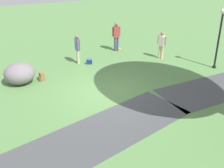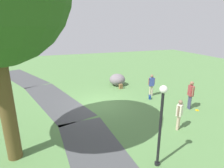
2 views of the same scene
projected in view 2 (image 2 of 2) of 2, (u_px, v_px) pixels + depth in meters
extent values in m
plane|color=#588549|center=(99.00, 104.00, 12.78)|extent=(48.00, 48.00, 0.00)
cube|color=#46484A|center=(54.00, 99.00, 13.52)|extent=(8.34, 4.56, 0.01)
cube|color=#46484A|center=(22.00, 77.00, 19.34)|extent=(8.26, 5.49, 0.01)
cylinder|color=brown|center=(7.00, 105.00, 6.93)|extent=(0.54, 0.54, 4.50)
cylinder|color=black|center=(157.00, 163.00, 7.15)|extent=(0.20, 0.20, 0.10)
cylinder|color=black|center=(160.00, 131.00, 6.74)|extent=(0.10, 0.10, 2.89)
sphere|color=white|center=(163.00, 89.00, 6.27)|extent=(0.28, 0.28, 0.28)
ellipsoid|color=slate|center=(117.00, 80.00, 16.62)|extent=(1.70, 1.65, 1.02)
cylinder|color=beige|center=(152.00, 91.00, 14.12)|extent=(0.13, 0.13, 0.80)
cylinder|color=beige|center=(150.00, 91.00, 14.09)|extent=(0.13, 0.13, 0.80)
cube|color=#3B4D9F|center=(152.00, 82.00, 13.90)|extent=(0.29, 0.39, 0.60)
cylinder|color=#906551|center=(154.00, 81.00, 13.93)|extent=(0.08, 0.08, 0.53)
cylinder|color=#906551|center=(149.00, 82.00, 13.85)|extent=(0.08, 0.08, 0.53)
sphere|color=#906551|center=(152.00, 76.00, 13.77)|extent=(0.22, 0.22, 0.22)
cylinder|color=#404161|center=(189.00, 102.00, 11.96)|extent=(0.13, 0.13, 0.88)
cylinder|color=#404161|center=(190.00, 103.00, 11.81)|extent=(0.13, 0.13, 0.88)
cube|color=#A63C3E|center=(191.00, 91.00, 11.66)|extent=(0.41, 0.32, 0.66)
cylinder|color=#90614B|center=(189.00, 89.00, 11.85)|extent=(0.08, 0.08, 0.59)
cylinder|color=#90614B|center=(193.00, 91.00, 11.44)|extent=(0.08, 0.08, 0.59)
sphere|color=#90614B|center=(192.00, 83.00, 11.51)|extent=(0.24, 0.24, 0.24)
cylinder|color=beige|center=(179.00, 122.00, 9.58)|extent=(0.13, 0.13, 0.78)
cylinder|color=beige|center=(178.00, 123.00, 9.46)|extent=(0.13, 0.13, 0.78)
cube|color=beige|center=(180.00, 110.00, 9.32)|extent=(0.40, 0.43, 0.58)
cylinder|color=#856A52|center=(181.00, 108.00, 9.48)|extent=(0.08, 0.08, 0.52)
cylinder|color=#856A52|center=(178.00, 111.00, 9.14)|extent=(0.08, 0.08, 0.52)
sphere|color=#856A52|center=(181.00, 102.00, 9.20)|extent=(0.21, 0.21, 0.21)
cube|color=navy|center=(150.00, 97.00, 13.60)|extent=(0.34, 0.24, 0.24)
torus|color=navy|center=(150.00, 95.00, 13.55)|extent=(0.36, 0.36, 0.02)
cube|color=olive|center=(121.00, 86.00, 15.78)|extent=(0.24, 0.31, 0.40)
cube|color=olive|center=(120.00, 87.00, 15.91)|extent=(0.09, 0.20, 0.18)
cylinder|color=#F0B50A|center=(197.00, 110.00, 11.77)|extent=(0.22, 0.22, 0.02)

